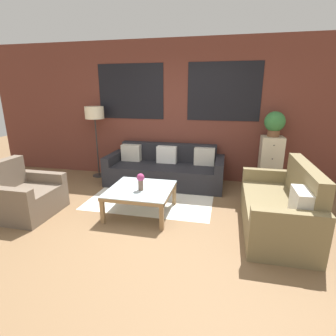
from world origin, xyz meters
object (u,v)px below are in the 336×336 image
(flower_vase, at_px, (141,180))
(floor_lamp, at_px, (95,116))
(armchair_corner, at_px, (25,197))
(coffee_table, at_px, (141,192))
(settee_vintage, at_px, (280,208))
(potted_plant, at_px, (275,123))
(couch_dark, at_px, (165,170))
(drawer_cabinet, at_px, (270,163))

(flower_vase, bearing_deg, floor_lamp, 133.13)
(armchair_corner, bearing_deg, coffee_table, 13.40)
(armchair_corner, bearing_deg, settee_vintage, 5.16)
(potted_plant, bearing_deg, coffee_table, -142.13)
(couch_dark, distance_m, armchair_corner, 2.51)
(potted_plant, bearing_deg, drawer_cabinet, -90.00)
(floor_lamp, xyz_separation_m, flower_vase, (1.52, -1.62, -0.75))
(armchair_corner, relative_size, drawer_cabinet, 0.89)
(settee_vintage, height_order, coffee_table, settee_vintage)
(armchair_corner, distance_m, coffee_table, 1.75)
(flower_vase, bearing_deg, drawer_cabinet, 39.41)
(couch_dark, relative_size, coffee_table, 2.46)
(armchair_corner, bearing_deg, couch_dark, 45.71)
(couch_dark, distance_m, drawer_cabinet, 2.03)
(couch_dark, bearing_deg, drawer_cabinet, 5.97)
(armchair_corner, xyz_separation_m, flower_vase, (1.73, 0.34, 0.28))
(armchair_corner, xyz_separation_m, floor_lamp, (0.21, 1.96, 1.04))
(couch_dark, xyz_separation_m, armchair_corner, (-1.76, -1.80, -0.00))
(settee_vintage, xyz_separation_m, potted_plant, (0.09, 1.68, 0.95))
(armchair_corner, relative_size, floor_lamp, 0.59)
(couch_dark, xyz_separation_m, coffee_table, (-0.05, -1.39, 0.07))
(coffee_table, distance_m, flower_vase, 0.22)
(settee_vintage, relative_size, potted_plant, 3.65)
(coffee_table, bearing_deg, couch_dark, 87.89)
(drawer_cabinet, bearing_deg, coffee_table, -142.13)
(couch_dark, xyz_separation_m, potted_plant, (2.01, 0.21, 0.98))
(couch_dark, bearing_deg, potted_plant, 5.97)
(armchair_corner, bearing_deg, floor_lamp, 83.95)
(drawer_cabinet, bearing_deg, flower_vase, -140.59)
(drawer_cabinet, bearing_deg, armchair_corner, -151.91)
(coffee_table, bearing_deg, drawer_cabinet, 37.87)
(coffee_table, xyz_separation_m, flower_vase, (0.03, -0.07, 0.21))
(couch_dark, relative_size, flower_vase, 9.01)
(armchair_corner, distance_m, floor_lamp, 2.23)
(coffee_table, relative_size, flower_vase, 3.67)
(floor_lamp, height_order, drawer_cabinet, floor_lamp)
(floor_lamp, bearing_deg, drawer_cabinet, 0.79)
(couch_dark, distance_m, settee_vintage, 2.42)
(coffee_table, bearing_deg, armchair_corner, -166.60)
(armchair_corner, xyz_separation_m, potted_plant, (3.77, 2.01, 0.98))
(drawer_cabinet, height_order, potted_plant, potted_plant)
(drawer_cabinet, bearing_deg, settee_vintage, -93.14)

